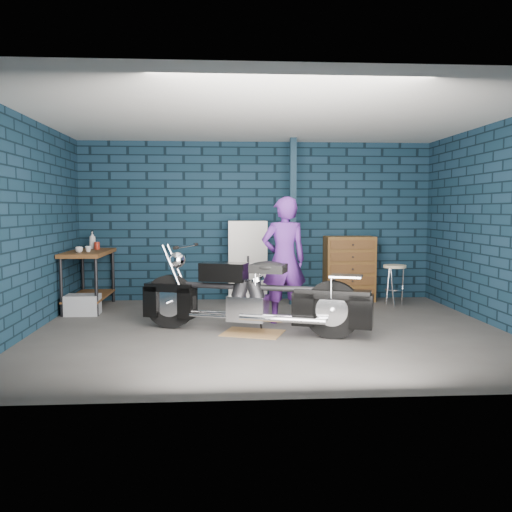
{
  "coord_description": "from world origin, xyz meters",
  "views": [
    {
      "loc": [
        -0.62,
        -6.79,
        1.56
      ],
      "look_at": [
        -0.16,
        0.3,
        0.94
      ],
      "focal_mm": 38.0,
      "sensor_mm": 36.0,
      "label": 1
    }
  ],
  "objects": [
    {
      "name": "ground",
      "position": [
        0.0,
        0.0,
        0.0
      ],
      "size": [
        6.0,
        6.0,
        0.0
      ],
      "primitive_type": "plane",
      "color": "#4A4845",
      "rests_on": "ground"
    },
    {
      "name": "bottle",
      "position": [
        -2.71,
        2.17,
        1.05
      ],
      "size": [
        0.12,
        0.12,
        0.28
      ],
      "primitive_type": "imported",
      "rotation": [
        0.0,
        0.0,
        0.11
      ],
      "color": "#999CA2",
      "rests_on": "workbench"
    },
    {
      "name": "support_post",
      "position": [
        0.55,
        1.95,
        1.35
      ],
      "size": [
        0.1,
        0.1,
        2.7
      ],
      "primitive_type": "cube",
      "color": "#102534",
      "rests_on": "ground"
    },
    {
      "name": "workbench",
      "position": [
        -2.68,
        1.75,
        0.46
      ],
      "size": [
        0.6,
        1.4,
        0.91
      ],
      "primitive_type": "cube",
      "color": "brown",
      "rests_on": "ground"
    },
    {
      "name": "motorcycle",
      "position": [
        -0.22,
        -0.11,
        0.55
      ],
      "size": [
        2.59,
        1.48,
        1.1
      ],
      "primitive_type": null,
      "rotation": [
        0.0,
        0.0,
        -0.34
      ],
      "color": "black",
      "rests_on": "ground"
    },
    {
      "name": "tool_chest",
      "position": [
        1.56,
        2.23,
        0.55
      ],
      "size": [
        0.82,
        0.46,
        1.1
      ],
      "primitive_type": "cube",
      "color": "brown",
      "rests_on": "ground"
    },
    {
      "name": "mug_red",
      "position": [
        -2.61,
        2.05,
        0.97
      ],
      "size": [
        0.1,
        0.1,
        0.12
      ],
      "primitive_type": "cylinder",
      "rotation": [
        0.0,
        0.0,
        -0.22
      ],
      "color": "#A12515",
      "rests_on": "workbench"
    },
    {
      "name": "room_walls",
      "position": [
        0.0,
        0.55,
        1.9
      ],
      "size": [
        6.02,
        5.01,
        2.71
      ],
      "color": "#102736",
      "rests_on": "ground"
    },
    {
      "name": "storage_bin",
      "position": [
        -2.66,
        1.25,
        0.15
      ],
      "size": [
        0.48,
        0.34,
        0.3
      ],
      "primitive_type": "cube",
      "color": "#999CA2",
      "rests_on": "ground"
    },
    {
      "name": "cup_a",
      "position": [
        -2.74,
        1.43,
        0.95
      ],
      "size": [
        0.13,
        0.13,
        0.09
      ],
      "primitive_type": "imported",
      "rotation": [
        0.0,
        0.0,
        0.24
      ],
      "color": "beige",
      "rests_on": "workbench"
    },
    {
      "name": "shop_stool",
      "position": [
        2.18,
        1.72,
        0.33
      ],
      "size": [
        0.36,
        0.36,
        0.66
      ],
      "primitive_type": null,
      "rotation": [
        0.0,
        0.0,
        -0.01
      ],
      "color": "beige",
      "rests_on": "ground"
    },
    {
      "name": "cup_b",
      "position": [
        -2.63,
        1.55,
        0.95
      ],
      "size": [
        0.12,
        0.12,
        0.09
      ],
      "primitive_type": "imported",
      "rotation": [
        0.0,
        0.0,
        0.38
      ],
      "color": "beige",
      "rests_on": "workbench"
    },
    {
      "name": "drip_mat",
      "position": [
        -0.22,
        -0.11,
        0.0
      ],
      "size": [
        0.87,
        0.76,
        0.01
      ],
      "primitive_type": "cube",
      "rotation": [
        0.0,
        0.0,
        -0.34
      ],
      "color": "olive",
      "rests_on": "ground"
    },
    {
      "name": "locker",
      "position": [
        -0.18,
        2.23,
        0.68
      ],
      "size": [
        0.64,
        0.45,
        1.36
      ],
      "primitive_type": "cube",
      "color": "silver",
      "rests_on": "ground"
    },
    {
      "name": "person",
      "position": [
        0.24,
        0.54,
        0.86
      ],
      "size": [
        0.69,
        0.52,
        1.73
      ],
      "primitive_type": "imported",
      "rotation": [
        0.0,
        0.0,
        3.31
      ],
      "color": "#50207A",
      "rests_on": "ground"
    }
  ]
}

